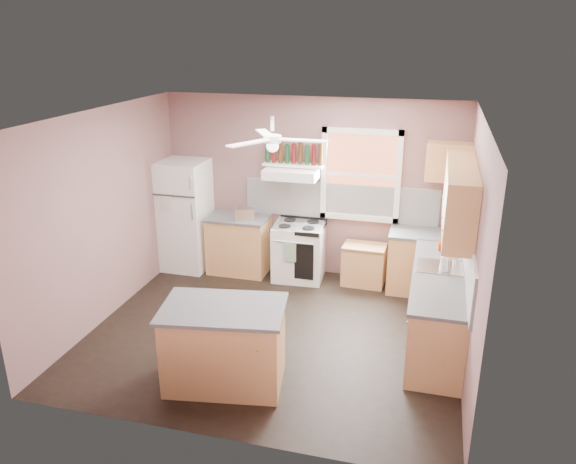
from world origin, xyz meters
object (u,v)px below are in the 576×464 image
(stove, at_px, (299,251))
(island, at_px, (225,347))
(refrigerator, at_px, (184,215))
(toaster, at_px, (245,214))
(cart, at_px, (364,265))

(stove, relative_size, island, 0.71)
(island, bearing_deg, refrigerator, 112.49)
(refrigerator, height_order, toaster, refrigerator)
(refrigerator, relative_size, cart, 2.80)
(refrigerator, xyz_separation_m, island, (1.72, -2.80, -0.43))
(toaster, bearing_deg, stove, -5.95)
(toaster, height_order, cart, toaster)
(refrigerator, relative_size, toaster, 6.16)
(refrigerator, bearing_deg, cart, 1.85)
(cart, bearing_deg, toaster, -173.49)
(refrigerator, height_order, island, refrigerator)
(toaster, height_order, island, toaster)
(refrigerator, distance_m, toaster, 1.04)
(refrigerator, xyz_separation_m, toaster, (1.03, -0.08, 0.13))
(refrigerator, height_order, cart, refrigerator)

